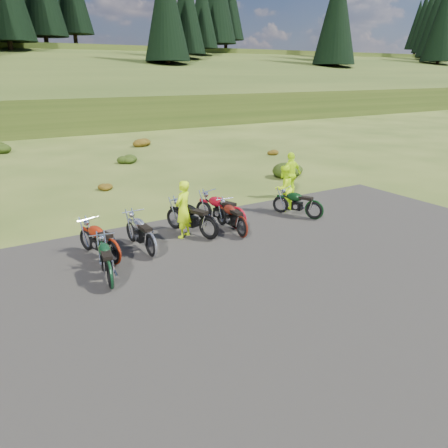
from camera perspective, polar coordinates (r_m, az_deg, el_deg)
ground at (r=12.08m, az=-0.86°, el=-4.85°), size 300.00×300.00×0.00m
gravel_pad at (r=10.58m, az=4.71°, el=-8.60°), size 20.00×12.00×0.04m
hill_slope at (r=59.99m, az=-26.53°, el=12.55°), size 300.00×45.97×9.37m
conifer_26 at (r=64.83m, az=-7.62°, el=26.54°), size 6.16×6.16×16.00m
conifer_27 at (r=72.86m, az=-4.99°, el=26.35°), size 5.72×5.72×15.00m
conifer_28 at (r=80.98m, az=-2.89°, el=26.16°), size 5.28×5.28×14.00m
conifer_31 at (r=81.21m, az=14.56°, el=25.20°), size 7.04×7.04×18.00m
conifer_32 at (r=89.72m, az=14.59°, el=25.02°), size 6.60×6.60×17.00m
conifer_33 at (r=98.23m, az=14.62°, el=24.87°), size 6.16×6.16×16.00m
conifer_34 at (r=106.74m, az=14.64°, el=24.74°), size 5.72×5.72×15.00m
conifer_35 at (r=115.25m, az=14.66°, el=24.64°), size 5.28×5.28×14.00m
conifer_36 at (r=124.05m, az=14.78°, el=25.70°), size 7.92×7.92×20.00m
conifer_37 at (r=112.23m, az=26.80°, el=22.83°), size 7.48×7.48×19.00m
conifer_38 at (r=120.60m, az=25.97°, el=22.89°), size 7.04×7.04×18.00m
conifer_39 at (r=128.99m, az=25.25°, el=22.95°), size 6.60×6.60×17.00m
conifer_40 at (r=137.39m, az=24.61°, el=22.99°), size 6.16×6.16×16.00m
conifer_41 at (r=145.73m, az=24.00°, el=22.71°), size 5.72×5.72×15.00m
shrub_3 at (r=31.82m, az=-27.22°, el=9.06°), size 1.56×1.56×0.92m
shrub_4 at (r=19.99m, az=-15.44°, el=4.92°), size 0.77×0.77×0.45m
shrub_5 at (r=25.76m, az=-12.64°, el=8.42°), size 1.03×1.03×0.61m
shrub_6 at (r=31.64m, az=-10.84°, el=10.62°), size 1.30×1.30×0.77m
shrub_7 at (r=22.11m, az=8.46°, el=7.35°), size 1.56×1.56×0.92m
shrub_8 at (r=28.00m, az=6.13°, el=9.44°), size 0.77×0.77×0.45m
motorcycle_1 at (r=12.20m, az=-14.13°, el=-5.21°), size 1.20×2.14×1.07m
motorcycle_2 at (r=10.92m, az=-14.49°, el=-8.28°), size 0.97×2.05×1.03m
motorcycle_3 at (r=12.43m, az=-9.41°, el=-4.41°), size 0.78×2.10×1.09m
motorcycle_4 at (r=13.71m, az=2.33°, el=-1.86°), size 0.71×1.97×1.02m
motorcycle_5 at (r=13.55m, az=-1.99°, el=-2.12°), size 1.44×2.32×1.15m
motorcycle_6 at (r=14.41m, az=1.69°, el=-0.79°), size 1.40×2.29×1.14m
motorcycle_7 at (r=15.70m, az=11.61°, el=0.52°), size 1.44×2.04×1.02m
person_middle at (r=13.51m, az=-5.35°, el=1.79°), size 0.78×0.71×1.80m
person_right_a at (r=16.28m, az=7.78°, el=4.53°), size 0.93×0.78×1.70m
person_right_b at (r=18.22m, az=8.71°, el=6.30°), size 1.13×0.57×1.85m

